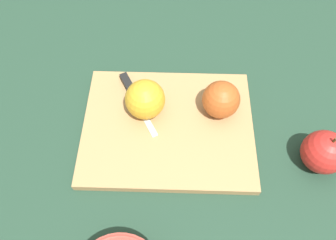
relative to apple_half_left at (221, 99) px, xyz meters
name	(u,v)px	position (x,y,z in m)	size (l,w,h in m)	color
ground_plane	(168,129)	(0.11, 0.03, -0.06)	(4.00, 4.00, 0.00)	#1E3828
cutting_board	(168,127)	(0.11, 0.03, -0.05)	(0.39, 0.33, 0.02)	#A37A4C
apple_half_left	(221,99)	(0.00, 0.00, 0.00)	(0.08, 0.08, 0.08)	#AD4C1E
apple_half_right	(145,99)	(0.16, -0.01, 0.00)	(0.09, 0.09, 0.09)	gold
knife	(132,91)	(0.19, -0.06, -0.03)	(0.08, 0.17, 0.02)	silver
apple_whole	(324,152)	(-0.19, 0.13, -0.02)	(0.09, 0.09, 0.10)	red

